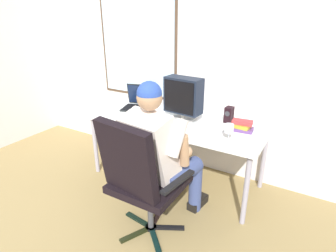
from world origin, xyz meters
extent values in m
cube|color=silver|center=(0.00, 2.63, 1.45)|extent=(5.01, 0.06, 2.90)
cube|color=#4C3828|center=(-0.73, 2.59, 1.45)|extent=(1.08, 0.01, 1.36)
cube|color=silver|center=(-0.73, 2.59, 1.45)|extent=(1.02, 0.02, 1.30)
cylinder|color=#9591A0|center=(-0.84, 1.86, 0.34)|extent=(0.05, 0.05, 0.69)
cylinder|color=#9591A0|center=(0.90, 1.86, 0.34)|extent=(0.05, 0.05, 0.69)
cylinder|color=#9591A0|center=(-0.84, 2.51, 0.34)|extent=(0.05, 0.05, 0.69)
cylinder|color=#9591A0|center=(0.90, 2.51, 0.34)|extent=(0.05, 0.05, 0.69)
cube|color=white|center=(0.03, 2.18, 0.71)|extent=(1.87, 0.78, 0.04)
cube|color=black|center=(0.08, 1.40, 0.01)|extent=(0.30, 0.08, 0.02)
cube|color=black|center=(0.17, 1.25, 0.01)|extent=(0.17, 0.28, 0.02)
cube|color=black|center=(0.34, 1.28, 0.01)|extent=(0.24, 0.23, 0.02)
cube|color=black|center=(0.36, 1.45, 0.01)|extent=(0.28, 0.18, 0.02)
cube|color=black|center=(0.20, 1.53, 0.01)|extent=(0.10, 0.30, 0.02)
cylinder|color=black|center=(0.23, 1.38, 0.01)|extent=(0.10, 0.10, 0.02)
cylinder|color=#3F3F44|center=(0.23, 1.38, 0.23)|extent=(0.05, 0.05, 0.43)
cube|color=black|center=(0.23, 1.38, 0.47)|extent=(0.53, 0.53, 0.06)
cube|color=black|center=(0.20, 1.15, 0.78)|extent=(0.52, 0.21, 0.57)
cube|color=black|center=(0.51, 1.35, 0.60)|extent=(0.10, 0.37, 0.02)
cube|color=black|center=(-0.05, 1.42, 0.60)|extent=(0.10, 0.37, 0.02)
cylinder|color=#384576|center=(0.42, 1.60, 0.50)|extent=(0.21, 0.44, 0.15)
cylinder|color=#384576|center=(0.44, 1.82, 0.25)|extent=(0.12, 0.12, 0.50)
cube|color=black|center=(0.45, 1.87, 0.04)|extent=(0.13, 0.25, 0.08)
cylinder|color=#384576|center=(0.10, 1.65, 0.50)|extent=(0.21, 0.44, 0.15)
cylinder|color=#384576|center=(0.13, 1.86, 0.25)|extent=(0.12, 0.12, 0.50)
cube|color=black|center=(0.14, 1.92, 0.04)|extent=(0.13, 0.25, 0.08)
cube|color=silver|center=(0.23, 1.41, 0.78)|extent=(0.42, 0.40, 0.59)
sphere|color=#AA7E58|center=(0.23, 1.41, 1.18)|extent=(0.19, 0.19, 0.19)
sphere|color=#284497|center=(0.23, 1.41, 1.21)|extent=(0.19, 0.19, 0.19)
cylinder|color=silver|center=(0.45, 1.43, 0.90)|extent=(0.12, 0.22, 0.29)
cylinder|color=#AA7E58|center=(0.47, 1.52, 0.76)|extent=(0.09, 0.11, 0.27)
sphere|color=#AA7E58|center=(0.47, 1.56, 0.74)|extent=(0.09, 0.09, 0.09)
cylinder|color=silver|center=(0.02, 1.49, 0.90)|extent=(0.11, 0.20, 0.29)
cylinder|color=#AA7E58|center=(0.04, 1.63, 0.86)|extent=(0.10, 0.21, 0.26)
sphere|color=#AA7E58|center=(0.05, 1.72, 0.92)|extent=(0.09, 0.09, 0.09)
cube|color=beige|center=(0.11, 2.19, 0.74)|extent=(0.24, 0.20, 0.02)
cylinder|color=beige|center=(0.11, 2.19, 0.78)|extent=(0.04, 0.04, 0.06)
cube|color=black|center=(0.11, 2.19, 0.99)|extent=(0.39, 0.20, 0.36)
cube|color=black|center=(0.10, 2.10, 0.99)|extent=(0.33, 0.04, 0.32)
cube|color=black|center=(-0.51, 2.23, 0.74)|extent=(0.36, 0.33, 0.02)
cube|color=black|center=(-0.51, 2.23, 0.75)|extent=(0.33, 0.30, 0.00)
cube|color=black|center=(-0.56, 2.37, 0.87)|extent=(0.31, 0.14, 0.24)
cube|color=#0F1933|center=(-0.55, 2.36, 0.86)|extent=(0.28, 0.12, 0.22)
cylinder|color=silver|center=(0.67, 1.96, 0.73)|extent=(0.06, 0.06, 0.00)
cylinder|color=silver|center=(0.67, 1.96, 0.77)|extent=(0.01, 0.01, 0.06)
cylinder|color=silver|center=(0.67, 1.96, 0.83)|extent=(0.08, 0.08, 0.07)
cylinder|color=#5C1213|center=(0.67, 1.96, 0.81)|extent=(0.07, 0.07, 0.02)
cube|color=black|center=(0.53, 2.36, 0.81)|extent=(0.08, 0.09, 0.16)
cylinder|color=#333338|center=(0.53, 2.31, 0.83)|extent=(0.05, 0.01, 0.05)
cube|color=#5B3977|center=(0.72, 2.22, 0.74)|extent=(0.20, 0.14, 0.03)
cube|color=#AA9227|center=(0.70, 2.22, 0.78)|extent=(0.17, 0.14, 0.03)
cube|color=red|center=(0.71, 2.23, 0.81)|extent=(0.19, 0.12, 0.03)
camera|label=1|loc=(1.33, -0.19, 1.75)|focal=29.73mm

